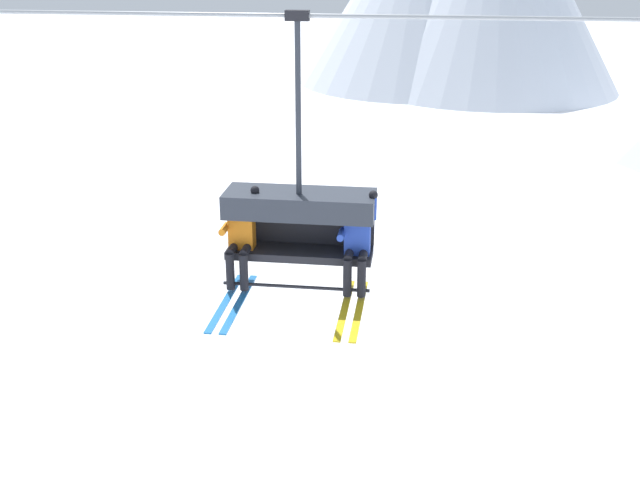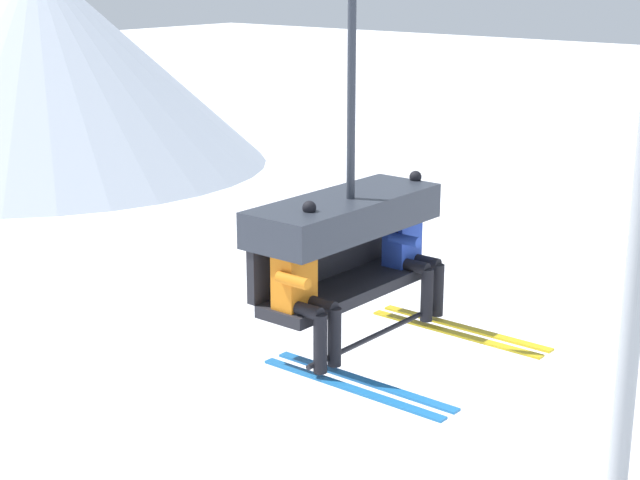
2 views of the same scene
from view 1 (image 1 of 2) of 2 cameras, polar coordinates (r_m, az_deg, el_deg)
lift_cable at (r=9.53m, az=1.98°, el=15.63°), size 18.06×0.05×0.05m
chairlift_chair at (r=10.18m, az=-1.42°, el=2.00°), size 1.91×0.74×3.37m
skier_orange at (r=10.22m, az=-5.70°, el=0.20°), size 0.48×1.70×1.34m
skier_blue at (r=9.99m, az=2.63°, el=-0.20°), size 0.48×1.70×1.34m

